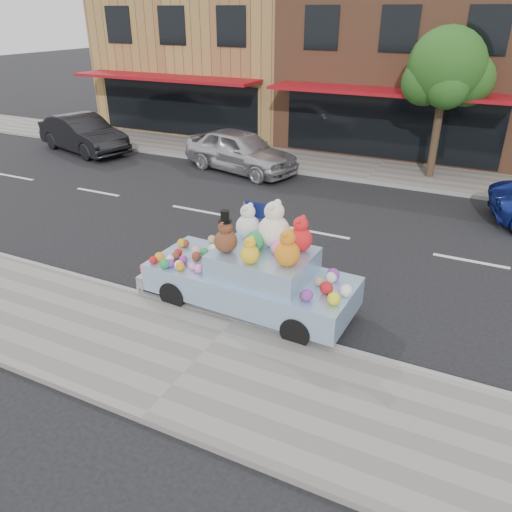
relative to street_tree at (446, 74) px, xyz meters
The scene contains 11 objects.
ground 7.79m from the street_tree, 107.20° to the right, with size 120.00×120.00×0.00m, color black.
near_sidewalk 13.70m from the street_tree, 98.83° to the right, with size 60.00×3.00×0.12m, color gray.
far_sidewalk 4.16m from the street_tree, behind, with size 60.00×3.00×0.12m, color gray.
near_kerb 12.28m from the street_tree, 99.96° to the right, with size 60.00×0.12×0.13m, color gray.
far_kerb 4.44m from the street_tree, 142.59° to the right, with size 60.00×0.12×0.13m, color gray.
storefront_left 13.19m from the street_tree, 155.73° to the left, with size 10.00×9.80×7.30m.
storefront_mid 5.79m from the street_tree, 110.50° to the left, with size 10.00×9.80×7.30m.
street_tree is the anchor object (origin of this frame).
car_silver 7.68m from the street_tree, 162.26° to the right, with size 1.88×4.67×1.59m, color #BAB9BE.
car_dark 14.82m from the street_tree, 169.85° to the right, with size 1.67×4.79×1.58m, color black.
art_car 11.37m from the street_tree, 100.36° to the right, with size 4.55×1.94×2.30m.
Camera 1 is at (4.02, -12.31, 5.63)m, focal length 35.00 mm.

